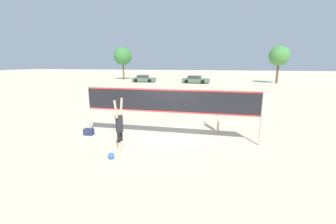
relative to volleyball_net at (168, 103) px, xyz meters
name	(u,v)px	position (x,y,z in m)	size (l,w,h in m)	color
ground_plane	(168,138)	(0.00, 0.00, -1.67)	(200.00, 200.00, 0.00)	beige
volleyball_net	(168,103)	(0.00, 0.00, 0.00)	(8.10, 0.09, 2.30)	beige
player_spiker	(119,125)	(-1.42, -2.09, -0.55)	(0.28, 0.70, 2.14)	beige
player_blocker	(219,110)	(2.25, 1.47, -0.51)	(0.28, 0.71, 2.20)	beige
volleyball	(111,156)	(-1.52, -2.69, -1.55)	(0.24, 0.24, 0.24)	blue
gear_bag	(89,132)	(-3.90, -0.35, -1.52)	(0.44, 0.30, 0.31)	navy
parked_car_near	(195,80)	(-1.89, 29.37, -1.09)	(4.78, 2.45, 1.27)	#4C6B4C
parked_car_mid	(144,79)	(-11.36, 29.56, -1.10)	(4.18, 1.99, 1.26)	#4C6B4C
tree_left_cluster	(279,56)	(11.71, 32.20, 2.90)	(3.33, 3.33, 6.27)	brown
tree_right_cluster	(123,56)	(-17.60, 34.76, 3.12)	(3.71, 3.71, 6.67)	brown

